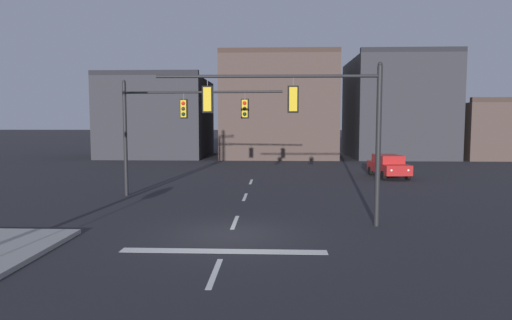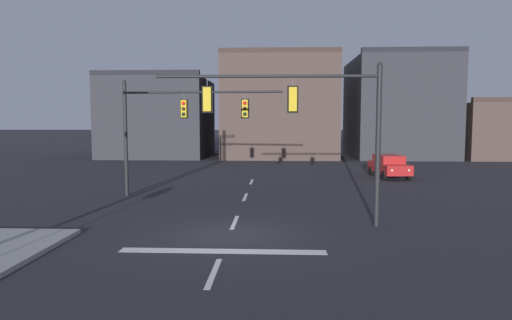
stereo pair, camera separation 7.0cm
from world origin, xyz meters
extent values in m
plane|color=#232328|center=(0.00, 0.00, 0.00)|extent=(400.00, 400.00, 0.00)
cube|color=silver|center=(0.00, -2.00, 0.00)|extent=(6.40, 0.50, 0.01)
cube|color=silver|center=(0.00, -4.00, 0.00)|extent=(0.16, 2.40, 0.01)
cube|color=silver|center=(0.00, 2.00, 0.00)|extent=(0.16, 2.40, 0.01)
cube|color=silver|center=(0.00, 8.00, 0.00)|extent=(0.16, 2.40, 0.01)
cube|color=silver|center=(0.00, 14.00, 0.00)|extent=(0.16, 2.40, 0.01)
cylinder|color=black|center=(5.48, 1.59, 3.04)|extent=(0.20, 0.20, 6.07)
cylinder|color=black|center=(1.29, 1.52, 5.69)|extent=(8.39, 0.27, 0.12)
sphere|color=black|center=(5.48, 1.59, 6.12)|extent=(0.18, 0.18, 0.18)
cylinder|color=#56565B|center=(2.25, 1.53, 5.45)|extent=(0.03, 0.03, 0.35)
cube|color=gold|center=(2.25, 1.53, 4.83)|extent=(0.30, 0.25, 0.90)
sphere|color=red|center=(2.25, 1.66, 5.11)|extent=(0.20, 0.20, 0.20)
sphere|color=#2D2314|center=(2.25, 1.66, 4.83)|extent=(0.20, 0.20, 0.20)
sphere|color=black|center=(2.25, 1.66, 4.55)|extent=(0.20, 0.20, 0.20)
cube|color=black|center=(2.26, 1.51, 4.83)|extent=(0.42, 0.04, 1.02)
cylinder|color=#56565B|center=(-0.97, 1.48, 5.45)|extent=(0.03, 0.03, 0.35)
cube|color=gold|center=(-0.97, 1.48, 4.83)|extent=(0.30, 0.25, 0.90)
sphere|color=red|center=(-0.97, 1.61, 5.11)|extent=(0.20, 0.20, 0.20)
sphere|color=#2D2314|center=(-0.97, 1.61, 4.83)|extent=(0.20, 0.20, 0.20)
sphere|color=black|center=(-0.97, 1.61, 4.55)|extent=(0.20, 0.20, 0.20)
cube|color=black|center=(-0.97, 1.46, 4.83)|extent=(0.42, 0.04, 1.02)
cylinder|color=black|center=(-6.43, 8.17, 3.03)|extent=(0.20, 0.20, 6.06)
cylinder|color=black|center=(-2.24, 7.91, 5.52)|extent=(8.39, 0.64, 0.12)
sphere|color=black|center=(-6.43, 8.17, 6.11)|extent=(0.18, 0.18, 0.18)
cylinder|color=#56565B|center=(-3.20, 7.97, 5.29)|extent=(0.03, 0.03, 0.35)
cube|color=gold|center=(-3.20, 7.97, 4.66)|extent=(0.31, 0.26, 0.90)
sphere|color=red|center=(-3.21, 7.84, 4.94)|extent=(0.20, 0.20, 0.20)
sphere|color=#2D2314|center=(-3.21, 7.84, 4.66)|extent=(0.20, 0.20, 0.20)
sphere|color=black|center=(-3.21, 7.84, 4.38)|extent=(0.20, 0.20, 0.20)
cube|color=black|center=(-3.20, 7.99, 4.66)|extent=(0.42, 0.06, 1.02)
cylinder|color=#56565B|center=(0.02, 7.77, 5.29)|extent=(0.03, 0.03, 0.35)
cube|color=gold|center=(0.02, 7.77, 4.66)|extent=(0.31, 0.26, 0.90)
sphere|color=red|center=(0.01, 7.64, 4.94)|extent=(0.20, 0.20, 0.20)
sphere|color=#2D2314|center=(0.01, 7.64, 4.66)|extent=(0.20, 0.20, 0.20)
sphere|color=black|center=(0.01, 7.64, 4.38)|extent=(0.20, 0.20, 0.20)
cube|color=black|center=(0.02, 7.79, 4.66)|extent=(0.42, 0.06, 1.02)
cube|color=#A81E1E|center=(9.71, 16.78, 0.70)|extent=(2.22, 4.55, 0.70)
cube|color=#A81E1E|center=(9.70, 16.93, 1.33)|extent=(1.83, 2.61, 0.56)
cube|color=#2D3842|center=(9.77, 16.17, 1.31)|extent=(1.54, 0.39, 0.47)
cube|color=#2D3842|center=(9.58, 18.10, 1.31)|extent=(1.53, 0.36, 0.46)
cylinder|color=black|center=(10.70, 15.42, 0.32)|extent=(0.28, 0.66, 0.64)
cylinder|color=black|center=(9.01, 15.26, 0.32)|extent=(0.28, 0.66, 0.64)
cylinder|color=black|center=(10.42, 18.31, 0.32)|extent=(0.28, 0.66, 0.64)
cylinder|color=black|center=(8.73, 18.15, 0.32)|extent=(0.28, 0.66, 0.64)
sphere|color=silver|center=(10.50, 14.67, 0.75)|extent=(0.16, 0.16, 0.16)
sphere|color=silver|center=(9.35, 14.56, 0.75)|extent=(0.16, 0.16, 0.16)
cube|color=maroon|center=(9.50, 18.95, 0.78)|extent=(1.37, 0.17, 0.12)
cube|color=#2D2D33|center=(-11.85, 35.65, 4.36)|extent=(11.29, 11.20, 8.73)
cube|color=black|center=(-11.85, 30.35, 8.98)|extent=(11.29, 0.60, 0.50)
cube|color=#473833|center=(1.96, 35.82, 5.44)|extent=(12.38, 11.53, 10.89)
cube|color=#3A2B26|center=(1.96, 30.35, 11.14)|extent=(12.38, 0.60, 0.50)
cube|color=#2D2D33|center=(15.27, 36.04, 5.43)|extent=(10.38, 11.98, 10.85)
cube|color=black|center=(15.27, 30.35, 11.10)|extent=(10.38, 0.60, 0.50)
cube|color=#473833|center=(25.84, 36.44, 2.95)|extent=(9.46, 12.77, 5.91)
camera|label=1|loc=(1.58, -15.49, 3.99)|focal=31.46mm
camera|label=2|loc=(1.65, -15.48, 3.99)|focal=31.46mm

